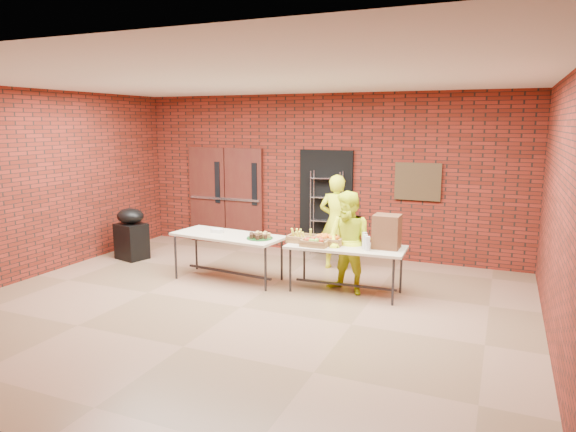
% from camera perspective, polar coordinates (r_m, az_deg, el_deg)
% --- Properties ---
extents(room, '(8.08, 7.08, 3.28)m').
position_cam_1_polar(room, '(7.16, -5.46, 2.04)').
color(room, brown).
rests_on(room, ground).
extents(double_doors, '(1.78, 0.12, 2.10)m').
position_cam_1_polar(double_doors, '(11.27, -6.94, 2.21)').
color(double_doors, '#451D13').
rests_on(double_doors, room).
extents(dark_doorway, '(1.10, 0.06, 2.10)m').
position_cam_1_polar(dark_doorway, '(10.35, 4.22, 1.52)').
color(dark_doorway, black).
rests_on(dark_doorway, room).
extents(bronze_plaque, '(0.85, 0.04, 0.70)m').
position_cam_1_polar(bronze_plaque, '(9.85, 14.22, 3.72)').
color(bronze_plaque, '#392A16').
rests_on(bronze_plaque, room).
extents(wire_rack, '(0.65, 0.30, 1.70)m').
position_cam_1_polar(wire_rack, '(10.23, 4.27, 0.27)').
color(wire_rack, '#B7B7BF').
rests_on(wire_rack, room).
extents(table_left, '(1.98, 1.01, 0.78)m').
position_cam_1_polar(table_left, '(8.68, -6.68, -2.47)').
color(table_left, beige).
rests_on(table_left, room).
extents(table_right, '(1.85, 0.83, 0.75)m').
position_cam_1_polar(table_right, '(8.02, 6.44, -3.76)').
color(table_right, beige).
rests_on(table_right, room).
extents(basket_bananas, '(0.44, 0.34, 0.14)m').
position_cam_1_polar(basket_bananas, '(8.22, 1.61, -2.47)').
color(basket_bananas, olive).
rests_on(basket_bananas, table_right).
extents(basket_oranges, '(0.46, 0.36, 0.14)m').
position_cam_1_polar(basket_oranges, '(8.09, 4.52, -2.68)').
color(basket_oranges, olive).
rests_on(basket_oranges, table_right).
extents(basket_apples, '(0.42, 0.32, 0.13)m').
position_cam_1_polar(basket_apples, '(7.96, 3.05, -2.93)').
color(basket_apples, olive).
rests_on(basket_apples, table_right).
extents(muffin_tray, '(0.42, 0.42, 0.11)m').
position_cam_1_polar(muffin_tray, '(8.30, -3.17, -2.20)').
color(muffin_tray, '#134719').
rests_on(muffin_tray, table_left).
extents(napkin_box, '(0.19, 0.13, 0.06)m').
position_cam_1_polar(napkin_box, '(8.81, -7.89, -1.65)').
color(napkin_box, silver).
rests_on(napkin_box, table_left).
extents(coffee_dispenser, '(0.39, 0.35, 0.51)m').
position_cam_1_polar(coffee_dispenser, '(7.91, 10.93, -1.70)').
color(coffee_dispenser, brown).
rests_on(coffee_dispenser, table_right).
extents(cup_stack_front, '(0.07, 0.07, 0.22)m').
position_cam_1_polar(cup_stack_front, '(7.81, 8.57, -2.87)').
color(cup_stack_front, silver).
rests_on(cup_stack_front, table_right).
extents(cup_stack_mid, '(0.07, 0.07, 0.22)m').
position_cam_1_polar(cup_stack_mid, '(7.72, 8.83, -3.06)').
color(cup_stack_mid, silver).
rests_on(cup_stack_mid, table_right).
extents(cup_stack_back, '(0.08, 0.08, 0.23)m').
position_cam_1_polar(cup_stack_back, '(7.94, 8.51, -2.62)').
color(cup_stack_back, silver).
rests_on(cup_stack_back, table_right).
extents(covered_grill, '(0.65, 0.58, 1.00)m').
position_cam_1_polar(covered_grill, '(10.44, -17.02, -1.89)').
color(covered_grill, black).
rests_on(covered_grill, room).
extents(volunteer_woman, '(0.64, 0.43, 1.73)m').
position_cam_1_polar(volunteer_woman, '(9.28, 5.39, -0.68)').
color(volunteer_woman, '#E4F81B').
rests_on(volunteer_woman, room).
extents(volunteer_man, '(0.92, 0.81, 1.60)m').
position_cam_1_polar(volunteer_man, '(7.98, 6.82, -2.98)').
color(volunteer_man, '#E4F81B').
rests_on(volunteer_man, room).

